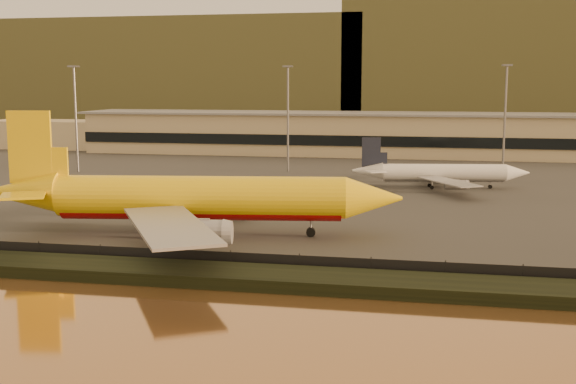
% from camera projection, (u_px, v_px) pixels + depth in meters
% --- Properties ---
extents(ground, '(900.00, 900.00, 0.00)m').
position_uv_depth(ground, '(243.00, 247.00, 95.57)').
color(ground, black).
rests_on(ground, ground).
extents(embankment, '(320.00, 7.00, 1.40)m').
position_uv_depth(embankment, '(203.00, 275.00, 78.99)').
color(embankment, black).
rests_on(embankment, ground).
extents(tarmac, '(320.00, 220.00, 0.20)m').
position_uv_depth(tarmac, '(337.00, 166.00, 187.65)').
color(tarmac, '#2D2D2D').
rests_on(tarmac, ground).
extents(perimeter_fence, '(300.00, 0.05, 2.20)m').
position_uv_depth(perimeter_fence, '(214.00, 261.00, 82.77)').
color(perimeter_fence, black).
rests_on(perimeter_fence, tarmac).
extents(terminal_building, '(202.00, 25.00, 12.60)m').
position_uv_depth(terminal_building, '(303.00, 134.00, 219.17)').
color(terminal_building, tan).
rests_on(terminal_building, tarmac).
extents(apron_light_masts, '(152.20, 12.20, 25.40)m').
position_uv_depth(apron_light_masts, '(392.00, 109.00, 163.01)').
color(apron_light_masts, slate).
rests_on(apron_light_masts, tarmac).
extents(distant_hills, '(470.00, 160.00, 70.00)m').
position_uv_depth(distant_hills, '(357.00, 66.00, 424.51)').
color(distant_hills, olive).
rests_on(distant_hills, ground).
extents(dhl_cargo_jet, '(58.49, 56.74, 17.48)m').
position_uv_depth(dhl_cargo_jet, '(193.00, 199.00, 101.00)').
color(dhl_cargo_jet, yellow).
rests_on(dhl_cargo_jet, tarmac).
extents(white_narrowbody_jet, '(35.91, 34.68, 10.33)m').
position_uv_depth(white_narrowbody_jet, '(441.00, 173.00, 146.80)').
color(white_narrowbody_jet, white).
rests_on(white_narrowbody_jet, tarmac).
extents(gse_vehicle_yellow, '(3.97, 1.95, 1.75)m').
position_uv_depth(gse_vehicle_yellow, '(296.00, 207.00, 119.48)').
color(gse_vehicle_yellow, yellow).
rests_on(gse_vehicle_yellow, tarmac).
extents(gse_vehicle_white, '(3.76, 2.22, 1.59)m').
position_uv_depth(gse_vehicle_white, '(189.00, 201.00, 125.98)').
color(gse_vehicle_white, white).
rests_on(gse_vehicle_white, tarmac).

